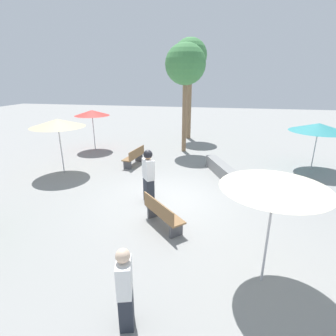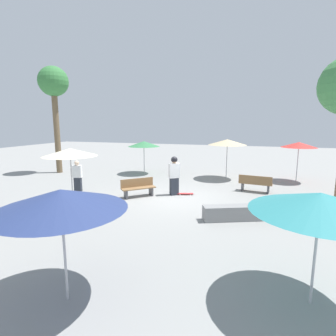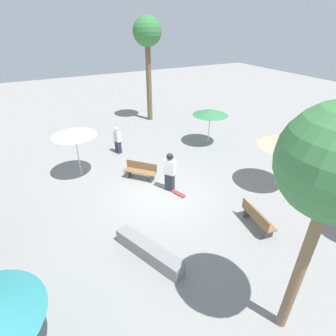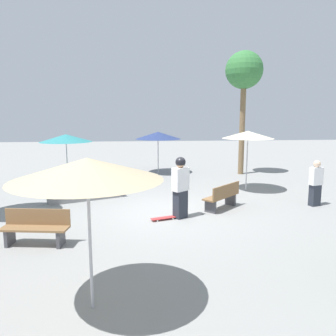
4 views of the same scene
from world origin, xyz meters
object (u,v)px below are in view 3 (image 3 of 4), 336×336
Objects in this scene: skater_main at (170,171)px; palm_tree_left at (147,37)px; skateboard at (178,193)px; bench_near at (257,218)px; shade_umbrella_cream at (74,132)px; shade_umbrella_tan at (285,142)px; bystander_watching at (118,140)px; concrete_ledge at (149,251)px; bench_far at (141,171)px; shade_umbrella_green at (210,112)px.

palm_tree_left reaches higher than skater_main.
skateboard is 0.50× the size of bench_near.
shade_umbrella_tan is at bearing -123.43° from shade_umbrella_cream.
skateboard is at bearing -145.22° from bench_near.
skater_main is 0.76× the size of shade_umbrella_tan.
skater_main is 1.18× the size of bystander_watching.
skateboard is 5.45m from bystander_watching.
bench_far is at bearing -19.18° from concrete_ledge.
shade_umbrella_cream reaches higher than shade_umbrella_green.
bench_far is (2.03, 0.97, 0.37)m from skateboard.
shade_umbrella_cream is (3.20, 3.37, 1.30)m from skater_main.
shade_umbrella_green is 0.31× the size of palm_tree_left.
shade_umbrella_green is (3.48, -4.57, 1.03)m from skater_main.
shade_umbrella_tan is at bearing -172.90° from palm_tree_left.
palm_tree_left reaches higher than shade_umbrella_green.
bystander_watching is (5.30, 1.06, 0.73)m from skateboard.
shade_umbrella_cream is at bearing -154.70° from skateboard.
bench_far is (4.71, -1.64, 0.16)m from concrete_ledge.
concrete_ledge is 1.08× the size of shade_umbrella_tan.
concrete_ledge is 1.68× the size of bystander_watching.
skater_main reaches higher than bench_near.
bench_near is at bearing -97.30° from concrete_ledge.
skater_main is 5.15m from shade_umbrella_tan.
concrete_ledge is (-3.19, 2.45, -0.74)m from skater_main.
bench_near is at bearing -143.49° from shade_umbrella_cream.
concrete_ledge is at bearing -73.95° from skater_main.
shade_umbrella_green is at bearing -46.49° from concrete_ledge.
shade_umbrella_cream is at bearing 13.14° from bench_far.
bench_far reaches higher than skateboard.
palm_tree_left is at bearing 124.95° from skater_main.
shade_umbrella_cream reaches higher than bench_far.
skateboard is at bearing -18.99° from skater_main.
shade_umbrella_cream is (6.39, 0.92, 2.05)m from concrete_ledge.
bench_near is at bearing 173.91° from palm_tree_left.
bench_near is at bearing 8.02° from skateboard.
bench_far is 0.66× the size of shade_umbrella_green.
shade_umbrella_tan is 0.34× the size of palm_tree_left.
shade_umbrella_cream is at bearing 56.57° from shade_umbrella_tan.
bench_near is 0.67× the size of shade_umbrella_tan.
skater_main is 4.88m from bystander_watching.
skater_main reaches higher than bystander_watching.
shade_umbrella_tan reaches higher than shade_umbrella_green.
bench_near reaches higher than concrete_ledge.
bystander_watching is (3.27, 0.09, 0.37)m from bench_far.
skater_main is at bearing 161.33° from palm_tree_left.
shade_umbrella_green is (1.95, -5.38, 1.61)m from bench_far.
shade_umbrella_green reaches higher than skater_main.
shade_umbrella_cream is 0.35× the size of palm_tree_left.
bystander_watching is at bearing -42.15° from bench_far.
concrete_ledge is 0.37× the size of palm_tree_left.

